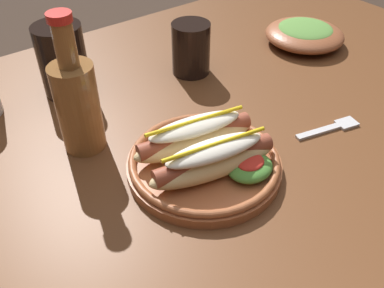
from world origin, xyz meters
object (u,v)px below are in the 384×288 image
hot_dog_plate (206,156)px  extra_cup (191,49)px  fork (332,128)px  side_bowl (305,34)px  glass_bottle (77,102)px  soda_cup (63,60)px

hot_dog_plate → extra_cup: extra_cup is taller
fork → side_bowl: 0.32m
hot_dog_plate → glass_bottle: (-0.12, 0.16, 0.06)m
hot_dog_plate → side_bowl: 0.49m
extra_cup → side_bowl: 0.29m
extra_cup → glass_bottle: (-0.28, -0.09, 0.03)m
soda_cup → side_bowl: 0.54m
hot_dog_plate → extra_cup: (0.16, 0.25, 0.03)m
extra_cup → side_bowl: (0.28, -0.05, -0.03)m
hot_dog_plate → fork: hot_dog_plate is taller
side_bowl → hot_dog_plate: bearing=-156.2°
soda_cup → side_bowl: soda_cup is taller
soda_cup → extra_cup: 0.25m
hot_dog_plate → glass_bottle: bearing=125.8°
soda_cup → side_bowl: bearing=-14.7°
fork → glass_bottle: (-0.35, 0.22, 0.08)m
side_bowl → fork: bearing=-130.1°
glass_bottle → side_bowl: size_ratio=1.26×
hot_dog_plate → side_bowl: hot_dog_plate is taller
fork → extra_cup: extra_cup is taller
soda_cup → glass_bottle: bearing=-105.6°
soda_cup → extra_cup: (0.23, -0.08, -0.01)m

